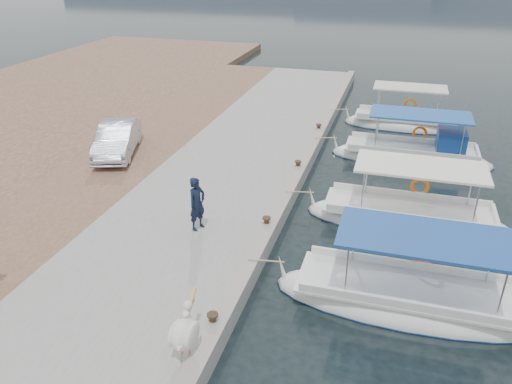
% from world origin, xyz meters
% --- Properties ---
extents(ground, '(400.00, 400.00, 0.00)m').
position_xyz_m(ground, '(0.00, 0.00, 0.00)').
color(ground, black).
rests_on(ground, ground).
extents(concrete_quay, '(6.00, 40.00, 0.50)m').
position_xyz_m(concrete_quay, '(-3.00, 5.00, 0.25)').
color(concrete_quay, gray).
rests_on(concrete_quay, ground).
extents(quay_curb, '(0.44, 40.00, 0.12)m').
position_xyz_m(quay_curb, '(-0.22, 5.00, 0.56)').
color(quay_curb, gray).
rests_on(quay_curb, concrete_quay).
extents(cobblestone_strip, '(4.00, 40.00, 0.50)m').
position_xyz_m(cobblestone_strip, '(-8.00, 5.00, 0.25)').
color(cobblestone_strip, brown).
rests_on(cobblestone_strip, ground).
extents(fishing_caique_b, '(7.32, 2.35, 2.83)m').
position_xyz_m(fishing_caique_b, '(4.25, -0.75, 0.12)').
color(fishing_caique_b, silver).
rests_on(fishing_caique_b, ground).
extents(fishing_caique_c, '(7.16, 2.24, 2.83)m').
position_xyz_m(fishing_caique_c, '(4.17, 3.92, 0.12)').
color(fishing_caique_c, silver).
rests_on(fishing_caique_c, ground).
extents(fishing_caique_d, '(7.20, 2.18, 2.83)m').
position_xyz_m(fishing_caique_d, '(4.29, 9.97, 0.19)').
color(fishing_caique_d, silver).
rests_on(fishing_caique_d, ground).
extents(fishing_caique_e, '(6.23, 2.05, 2.83)m').
position_xyz_m(fishing_caique_e, '(3.71, 14.76, 0.13)').
color(fishing_caique_e, silver).
rests_on(fishing_caique_e, ground).
extents(mooring_bollards, '(0.28, 20.28, 0.33)m').
position_xyz_m(mooring_bollards, '(-0.35, 1.50, 0.69)').
color(mooring_bollards, black).
rests_on(mooring_bollards, concrete_quay).
extents(pelican, '(0.62, 1.50, 1.16)m').
position_xyz_m(pelican, '(-0.61, -4.55, 1.10)').
color(pelican, tan).
rests_on(pelican, concrete_quay).
extents(fisherman, '(0.64, 0.77, 1.80)m').
position_xyz_m(fisherman, '(-2.46, 0.74, 1.40)').
color(fisherman, black).
rests_on(fisherman, concrete_quay).
extents(parked_car, '(2.74, 4.44, 1.38)m').
position_xyz_m(parked_car, '(-8.38, 5.87, 1.19)').
color(parked_car, silver).
rests_on(parked_car, cobblestone_strip).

